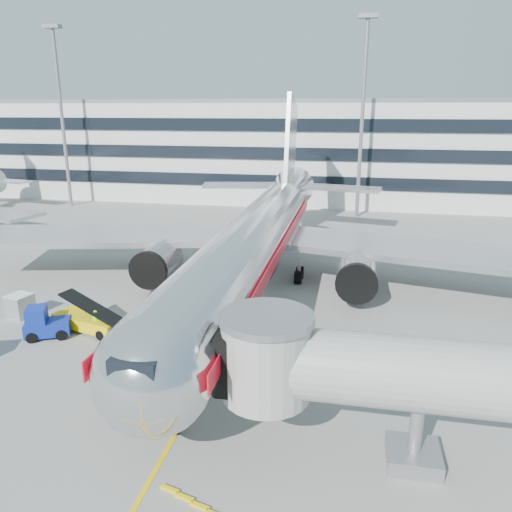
% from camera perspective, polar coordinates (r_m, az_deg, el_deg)
% --- Properties ---
extents(ground, '(180.00, 180.00, 0.00)m').
position_cam_1_polar(ground, '(31.18, -4.00, -10.95)').
color(ground, gray).
rests_on(ground, ground).
extents(lead_in_line, '(0.25, 70.00, 0.01)m').
position_cam_1_polar(lead_in_line, '(40.06, -0.29, -4.45)').
color(lead_in_line, yellow).
rests_on(lead_in_line, ground).
extents(main_jet, '(50.95, 48.70, 16.06)m').
position_cam_1_polar(main_jet, '(40.37, 0.18, 2.03)').
color(main_jet, silver).
rests_on(main_jet, ground).
extents(jet_bridge, '(17.80, 4.50, 7.00)m').
position_cam_1_polar(jet_bridge, '(21.94, 22.81, -13.53)').
color(jet_bridge, silver).
rests_on(jet_bridge, ground).
extents(terminal, '(150.00, 24.25, 15.60)m').
position_cam_1_polar(terminal, '(85.17, 6.24, 12.09)').
color(terminal, silver).
rests_on(terminal, ground).
extents(light_mast_west, '(2.40, 1.20, 25.45)m').
position_cam_1_polar(light_mast_west, '(80.69, -21.44, 15.87)').
color(light_mast_west, gray).
rests_on(light_mast_west, ground).
extents(light_mast_centre, '(2.40, 1.20, 25.45)m').
position_cam_1_polar(light_mast_centre, '(68.64, 12.13, 16.67)').
color(light_mast_centre, gray).
rests_on(light_mast_centre, ground).
extents(belt_loader, '(5.35, 3.05, 2.50)m').
position_cam_1_polar(belt_loader, '(35.55, -18.60, -6.97)').
color(belt_loader, yellow).
rests_on(belt_loader, ground).
extents(baggage_tug, '(3.19, 2.66, 2.09)m').
position_cam_1_polar(baggage_tug, '(35.49, -23.03, -7.15)').
color(baggage_tug, '#0D2493').
rests_on(baggage_tug, ground).
extents(cargo_container_right, '(1.85, 1.85, 1.61)m').
position_cam_1_polar(cargo_container_right, '(39.67, -25.34, -5.11)').
color(cargo_container_right, '#ACAFB4').
rests_on(cargo_container_right, ground).
extents(ramp_worker, '(0.71, 0.58, 1.68)m').
position_cam_1_polar(ramp_worker, '(34.69, -17.79, -7.26)').
color(ramp_worker, '#90F71A').
rests_on(ramp_worker, ground).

